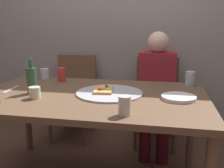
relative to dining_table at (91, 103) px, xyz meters
The scene contains 15 objects.
back_wall 1.33m from the dining_table, 90.00° to the left, with size 6.00×0.10×2.60m, color gray.
dining_table is the anchor object (origin of this frame).
pizza_tray 0.16m from the dining_table, 15.66° to the left, with size 0.49×0.49×0.01m, color #ADADB2.
pizza_slice_last 0.14m from the dining_table, 38.36° to the left, with size 0.16×0.24×0.05m.
wine_bottle 0.46m from the dining_table, behind, with size 0.07×0.07×0.25m.
tumbler_near 0.51m from the dining_table, 51.54° to the right, with size 0.07×0.07×0.11m, color beige.
tumbler_far 0.40m from the dining_table, 153.50° to the right, with size 0.08×0.08×0.08m, color beige.
wine_glass 0.71m from the dining_table, 142.43° to the left, with size 0.07×0.07×0.10m, color silver.
short_glass 0.85m from the dining_table, 29.81° to the left, with size 0.08×0.08×0.12m, color #B7C6BC.
soda_can 0.53m from the dining_table, 135.31° to the left, with size 0.07×0.07×0.12m, color red.
plate_stack 0.63m from the dining_table, ahead, with size 0.23×0.23×0.02m, color white.
table_knife 0.65m from the dining_table, behind, with size 0.22×0.02×0.01m, color #B7B7BC.
chair_left 1.03m from the dining_table, 116.13° to the left, with size 0.44×0.44×0.90m.
chair_right 1.03m from the dining_table, 63.36° to the left, with size 0.44×0.44×0.90m.
guest_in_sweater 0.89m from the dining_table, 58.96° to the left, with size 0.36×0.56×1.17m.
Camera 1 is at (0.50, -1.75, 1.26)m, focal length 41.58 mm.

